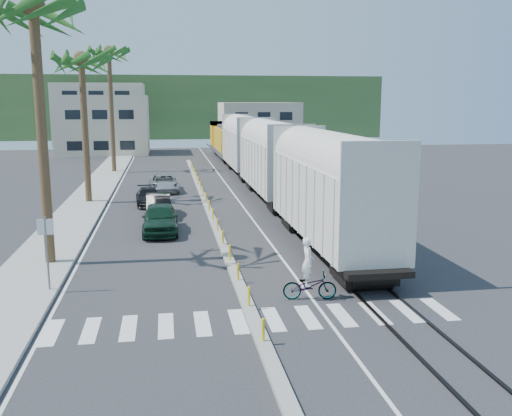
{
  "coord_description": "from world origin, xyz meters",
  "views": [
    {
      "loc": [
        -2.75,
        -19.91,
        7.28
      ],
      "look_at": [
        1.65,
        7.7,
        2.0
      ],
      "focal_mm": 40.0,
      "sensor_mm": 36.0,
      "label": 1
    }
  ],
  "objects_px": {
    "car_second": "(158,205)",
    "cyclist": "(309,280)",
    "street_sign": "(46,243)",
    "car_lead": "(160,218)"
  },
  "relations": [
    {
      "from": "car_lead",
      "to": "car_second",
      "type": "distance_m",
      "value": 4.69
    },
    {
      "from": "street_sign",
      "to": "car_lead",
      "type": "relative_size",
      "value": 0.62
    },
    {
      "from": "street_sign",
      "to": "cyclist",
      "type": "height_order",
      "value": "street_sign"
    },
    {
      "from": "car_second",
      "to": "street_sign",
      "type": "bearing_deg",
      "value": -107.56
    },
    {
      "from": "car_lead",
      "to": "cyclist",
      "type": "height_order",
      "value": "cyclist"
    },
    {
      "from": "street_sign",
      "to": "cyclist",
      "type": "xyz_separation_m",
      "value": [
        9.68,
        -2.25,
        -1.22
      ]
    },
    {
      "from": "car_second",
      "to": "cyclist",
      "type": "relative_size",
      "value": 1.85
    },
    {
      "from": "car_second",
      "to": "cyclist",
      "type": "height_order",
      "value": "cyclist"
    },
    {
      "from": "car_lead",
      "to": "car_second",
      "type": "relative_size",
      "value": 1.1
    },
    {
      "from": "cyclist",
      "to": "street_sign",
      "type": "bearing_deg",
      "value": 83.81
    }
  ]
}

